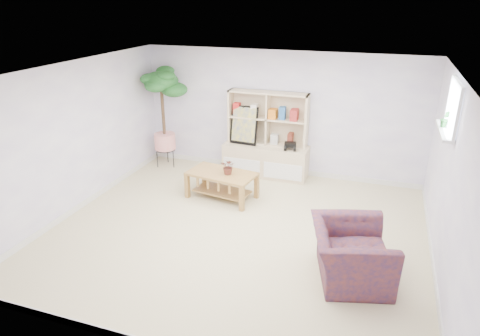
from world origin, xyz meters
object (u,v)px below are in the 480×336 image
(coffee_table, at_px, (222,185))
(armchair, at_px, (351,250))
(floor_tree, at_px, (163,118))
(storage_unit, at_px, (266,135))

(coffee_table, relative_size, armchair, 1.08)
(coffee_table, distance_m, floor_tree, 2.11)
(storage_unit, relative_size, coffee_table, 1.42)
(floor_tree, bearing_deg, armchair, -33.84)
(coffee_table, height_order, armchair, armchair)
(coffee_table, xyz_separation_m, armchair, (2.35, -1.63, 0.16))
(storage_unit, bearing_deg, coffee_table, -109.68)
(armchair, bearing_deg, storage_unit, 18.33)
(floor_tree, relative_size, armchair, 1.90)
(coffee_table, relative_size, floor_tree, 0.57)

